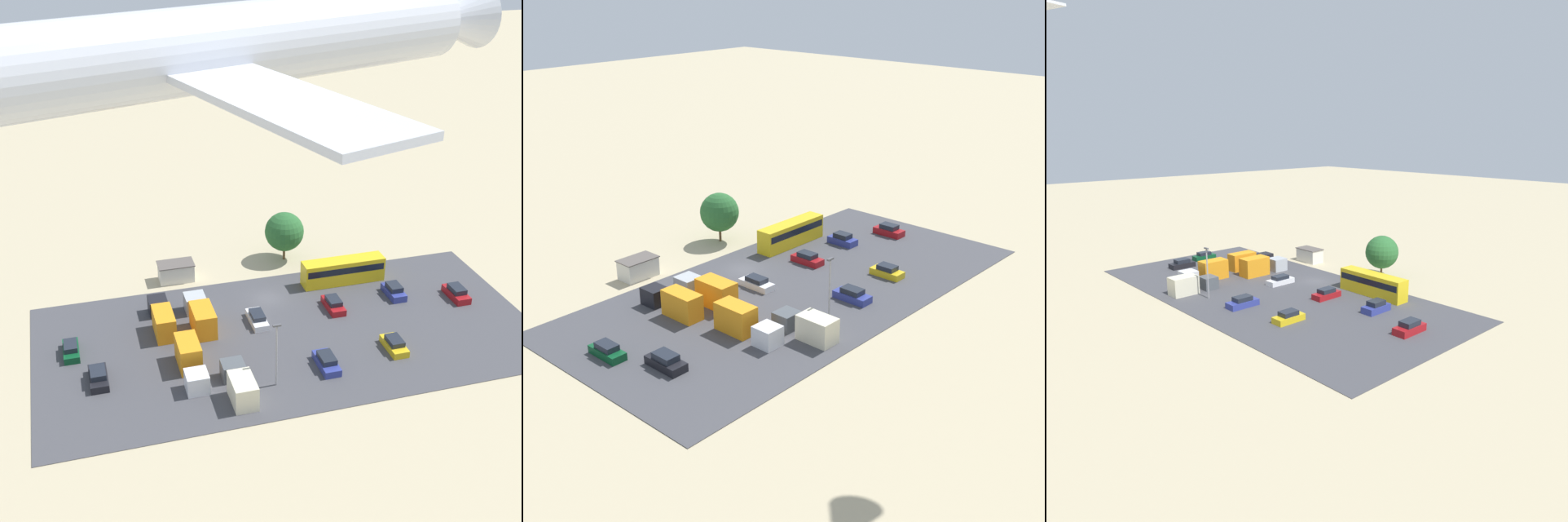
% 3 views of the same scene
% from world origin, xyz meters
% --- Properties ---
extents(ground_plane, '(400.00, 400.00, 0.00)m').
position_xyz_m(ground_plane, '(0.00, 0.00, 0.00)').
color(ground_plane, tan).
extents(parking_lot_surface, '(60.32, 29.31, 0.08)m').
position_xyz_m(parking_lot_surface, '(0.00, 9.06, 0.04)').
color(parking_lot_surface, '#424247').
rests_on(parking_lot_surface, ground).
extents(shed_building, '(4.94, 2.98, 2.60)m').
position_xyz_m(shed_building, '(10.67, -8.39, 1.31)').
color(shed_building, silver).
rests_on(shed_building, ground).
extents(bus, '(11.37, 2.54, 3.40)m').
position_xyz_m(bus, '(-11.12, -1.48, 1.91)').
color(bus, gold).
rests_on(bus, ground).
extents(parked_car_0, '(1.93, 4.19, 1.65)m').
position_xyz_m(parked_car_0, '(-16.29, 3.87, 0.77)').
color(parked_car_0, navy).
rests_on(parked_car_0, ground).
extents(parked_car_1, '(1.93, 4.29, 1.49)m').
position_xyz_m(parked_car_1, '(-11.00, 15.26, 0.70)').
color(parked_car_1, gold).
rests_on(parked_car_1, ground).
extents(parked_car_2, '(2.00, 4.50, 1.59)m').
position_xyz_m(parked_car_2, '(22.94, 12.11, 0.74)').
color(parked_car_2, black).
rests_on(parked_car_2, ground).
extents(parked_car_3, '(1.87, 4.64, 1.41)m').
position_xyz_m(parked_car_3, '(2.92, 5.28, 0.67)').
color(parked_car_3, silver).
rests_on(parked_car_3, ground).
extents(parked_car_4, '(1.86, 4.47, 1.51)m').
position_xyz_m(parked_car_4, '(-7.40, 4.79, 0.71)').
color(parked_car_4, maroon).
rests_on(parked_car_4, ground).
extents(parked_car_5, '(1.79, 4.34, 1.49)m').
position_xyz_m(parked_car_5, '(25.55, 5.91, 0.70)').
color(parked_car_5, '#0C4723').
rests_on(parked_car_5, ground).
extents(parked_car_6, '(1.94, 4.61, 1.55)m').
position_xyz_m(parked_car_6, '(-2.13, 16.35, 0.73)').
color(parked_car_6, navy).
rests_on(parked_car_6, ground).
extents(parked_car_7, '(1.95, 4.50, 1.64)m').
position_xyz_m(parked_car_7, '(-24.01, 6.60, 0.76)').
color(parked_car_7, maroon).
rests_on(parked_car_7, ground).
extents(parked_truck_0, '(2.34, 8.68, 3.07)m').
position_xyz_m(parked_truck_0, '(14.44, 3.30, 1.48)').
color(parked_truck_0, black).
rests_on(parked_truck_0, ground).
extents(parked_truck_1, '(2.59, 8.71, 3.18)m').
position_xyz_m(parked_truck_1, '(9.78, 3.98, 1.54)').
color(parked_truck_1, '#ADB2B7').
rests_on(parked_truck_1, ground).
extents(parked_truck_2, '(2.51, 7.59, 2.85)m').
position_xyz_m(parked_truck_2, '(8.55, 18.51, 1.39)').
color(parked_truck_2, '#4C5156').
rests_on(parked_truck_2, ground).
extents(parked_truck_3, '(2.44, 8.28, 3.22)m').
position_xyz_m(parked_truck_3, '(12.81, 13.09, 1.55)').
color(parked_truck_3, silver).
rests_on(parked_truck_3, ground).
extents(tree_near_shed, '(5.62, 5.62, 7.23)m').
position_xyz_m(tree_near_shed, '(-5.49, -10.25, 4.41)').
color(tree_near_shed, brown).
rests_on(tree_near_shed, ground).
extents(light_pole_lot_centre, '(0.90, 0.28, 7.78)m').
position_xyz_m(light_pole_lot_centre, '(4.33, 17.97, 4.40)').
color(light_pole_lot_centre, gray).
rests_on(light_pole_lot_centre, ground).
extents(airplane, '(35.62, 29.27, 9.03)m').
position_xyz_m(airplane, '(15.44, 43.24, 41.65)').
color(airplane, silver).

